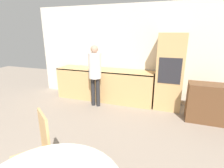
{
  "coord_description": "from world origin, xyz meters",
  "views": [
    {
      "loc": [
        0.88,
        0.64,
        1.89
      ],
      "look_at": [
        0.03,
        3.06,
        1.12
      ],
      "focal_mm": 28.0,
      "sensor_mm": 36.0,
      "label": 1
    }
  ],
  "objects": [
    {
      "name": "chair_far_left",
      "position": [
        -0.51,
        2.0,
        0.56
      ],
      "size": [
        0.56,
        0.56,
        1.01
      ],
      "rotation": [
        0.0,
        0.0,
        5.64
      ],
      "color": "tan",
      "rests_on": "ground_plane"
    },
    {
      "name": "sideboard",
      "position": [
        1.76,
        4.6,
        0.42
      ],
      "size": [
        1.01,
        0.45,
        0.85
      ],
      "color": "brown",
      "rests_on": "ground_plane"
    },
    {
      "name": "person_standing",
      "position": [
        -0.95,
        4.57,
        0.98
      ],
      "size": [
        0.31,
        0.31,
        1.58
      ],
      "color": "#262628",
      "rests_on": "ground_plane"
    },
    {
      "name": "oven_unit",
      "position": [
        0.83,
        5.07,
        0.94
      ],
      "size": [
        0.63,
        0.59,
        1.87
      ],
      "color": "tan",
      "rests_on": "ground_plane"
    },
    {
      "name": "wall_back",
      "position": [
        0.0,
        5.41,
        1.3
      ],
      "size": [
        6.23,
        0.05,
        2.6
      ],
      "color": "silver",
      "rests_on": "ground_plane"
    },
    {
      "name": "kitchen_counter",
      "position": [
        -0.89,
        5.06,
        0.46
      ],
      "size": [
        2.75,
        0.6,
        0.88
      ],
      "color": "tan",
      "rests_on": "ground_plane"
    }
  ]
}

